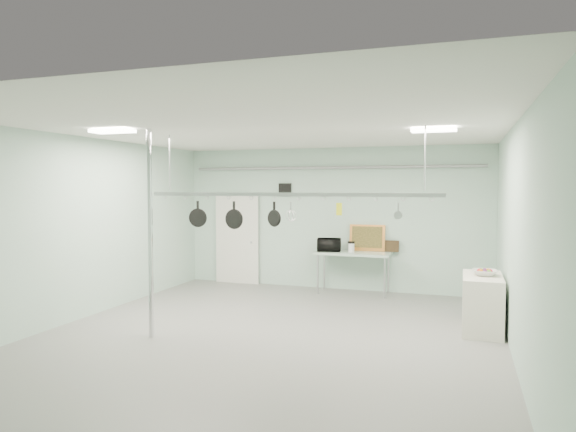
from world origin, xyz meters
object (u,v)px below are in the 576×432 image
(microwave, at_px, (329,245))
(fruit_bowl, at_px, (485,273))
(prep_table, at_px, (353,255))
(side_cabinet, at_px, (482,303))
(skillet_right, at_px, (274,213))
(skillet_mid, at_px, (234,215))
(skillet_left, at_px, (198,214))
(chrome_pole, at_px, (150,234))
(coffee_canister, at_px, (351,248))
(pot_rack, at_px, (287,193))

(microwave, height_order, fruit_bowl, microwave)
(prep_table, distance_m, side_cabinet, 3.39)
(microwave, bearing_deg, skillet_right, 77.84)
(skillet_right, bearing_deg, skillet_mid, -157.98)
(skillet_left, relative_size, skillet_mid, 0.93)
(prep_table, height_order, side_cabinet, prep_table)
(chrome_pole, height_order, microwave, chrome_pole)
(prep_table, height_order, skillet_right, skillet_right)
(fruit_bowl, bearing_deg, skillet_left, -166.50)
(skillet_mid, xyz_separation_m, skillet_right, (0.70, 0.00, 0.04))
(skillet_left, bearing_deg, coffee_canister, 50.62)
(pot_rack, relative_size, skillet_mid, 10.53)
(microwave, distance_m, skillet_right, 3.39)
(chrome_pole, bearing_deg, prep_table, 61.29)
(chrome_pole, xyz_separation_m, pot_rack, (1.90, 0.90, 0.63))
(fruit_bowl, bearing_deg, skillet_mid, -164.30)
(side_cabinet, bearing_deg, fruit_bowl, -15.72)
(side_cabinet, xyz_separation_m, fruit_bowl, (0.03, -0.01, 0.50))
(pot_rack, bearing_deg, fruit_bowl, 20.14)
(chrome_pole, relative_size, skillet_left, 7.54)
(microwave, bearing_deg, fruit_bowl, 133.92)
(microwave, relative_size, coffee_canister, 2.63)
(fruit_bowl, xyz_separation_m, skillet_mid, (-3.88, -1.09, 0.91))
(skillet_mid, height_order, skillet_right, same)
(coffee_canister, bearing_deg, fruit_bowl, -39.73)
(skillet_left, xyz_separation_m, skillet_right, (1.36, 0.00, 0.02))
(prep_table, distance_m, microwave, 0.58)
(microwave, relative_size, skillet_right, 1.35)
(prep_table, relative_size, coffee_canister, 8.28)
(coffee_canister, relative_size, skillet_mid, 0.42)
(chrome_pole, xyz_separation_m, coffee_canister, (2.26, 4.17, -0.60))
(skillet_left, relative_size, skillet_right, 1.13)
(microwave, bearing_deg, chrome_pole, 56.21)
(skillet_right, bearing_deg, side_cabinet, 41.23)
(prep_table, height_order, pot_rack, pot_rack)
(chrome_pole, distance_m, microwave, 4.57)
(prep_table, xyz_separation_m, microwave, (-0.54, -0.02, 0.21))
(prep_table, distance_m, coffee_canister, 0.18)
(pot_rack, height_order, skillet_mid, pot_rack)
(skillet_mid, bearing_deg, fruit_bowl, 21.48)
(chrome_pole, height_order, fruit_bowl, chrome_pole)
(pot_rack, height_order, skillet_right, pot_rack)
(coffee_canister, height_order, skillet_left, skillet_left)
(prep_table, bearing_deg, chrome_pole, -118.71)
(side_cabinet, distance_m, skillet_right, 3.64)
(skillet_left, bearing_deg, microwave, 57.58)
(side_cabinet, bearing_deg, coffee_canister, 140.07)
(prep_table, bearing_deg, microwave, -178.35)
(side_cabinet, distance_m, coffee_canister, 3.43)
(side_cabinet, relative_size, skillet_left, 2.83)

